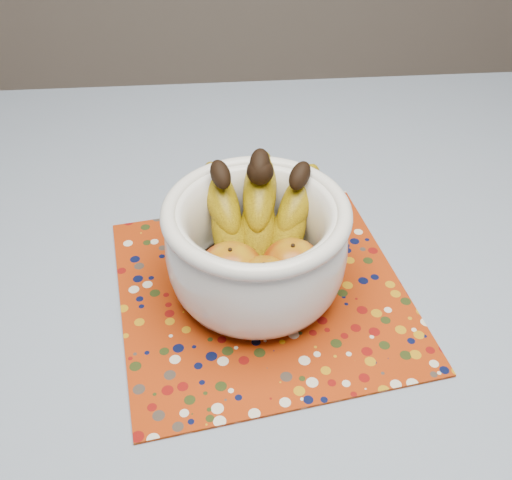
% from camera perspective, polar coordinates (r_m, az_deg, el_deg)
% --- Properties ---
extents(table, '(1.20, 1.20, 0.75)m').
position_cam_1_polar(table, '(0.84, 3.38, -10.79)').
color(table, brown).
rests_on(table, ground).
extents(tablecloth, '(1.32, 1.32, 0.01)m').
position_cam_1_polar(tablecloth, '(0.78, 3.61, -7.06)').
color(tablecloth, slate).
rests_on(tablecloth, table).
extents(placemat, '(0.42, 0.42, 0.00)m').
position_cam_1_polar(placemat, '(0.80, 0.59, -4.92)').
color(placemat, '#952A08').
rests_on(placemat, tablecloth).
extents(fruit_bowl, '(0.25, 0.25, 0.18)m').
position_cam_1_polar(fruit_bowl, '(0.75, 0.23, 0.30)').
color(fruit_bowl, white).
rests_on(fruit_bowl, placemat).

